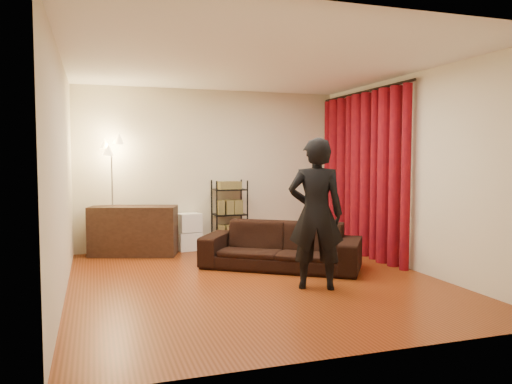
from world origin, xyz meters
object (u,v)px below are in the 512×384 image
object	(u,v)px
media_cabinet	(134,231)
floor_lamp	(112,197)
sofa	(281,246)
storage_boxes	(189,232)
person	(316,214)
wire_shelf	(229,214)

from	to	relation	value
media_cabinet	floor_lamp	xyz separation A→B (m)	(-0.31, 0.03, 0.54)
sofa	storage_boxes	world-z (taller)	sofa
person	media_cabinet	world-z (taller)	person
sofa	media_cabinet	bearing A→B (deg)	173.86
wire_shelf	floor_lamp	world-z (taller)	floor_lamp
sofa	person	bearing A→B (deg)	-55.47
floor_lamp	media_cabinet	bearing A→B (deg)	-5.03
storage_boxes	wire_shelf	distance (m)	0.74
sofa	floor_lamp	distance (m)	2.80
sofa	person	world-z (taller)	person
sofa	person	size ratio (longest dim) A/B	1.23
media_cabinet	sofa	bearing A→B (deg)	-22.64
storage_boxes	floor_lamp	world-z (taller)	floor_lamp
person	storage_boxes	size ratio (longest dim) A/B	2.85
wire_shelf	floor_lamp	distance (m)	1.95
wire_shelf	person	bearing A→B (deg)	-68.90
media_cabinet	wire_shelf	world-z (taller)	wire_shelf
sofa	floor_lamp	bearing A→B (deg)	177.67
person	storage_boxes	distance (m)	3.09
media_cabinet	wire_shelf	distance (m)	1.62
person	sofa	bearing A→B (deg)	-66.68
sofa	storage_boxes	xyz separation A→B (m)	(-0.97, 1.74, -0.01)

